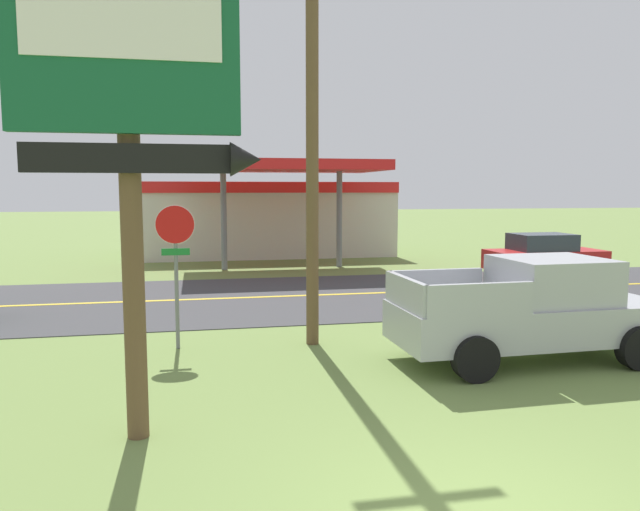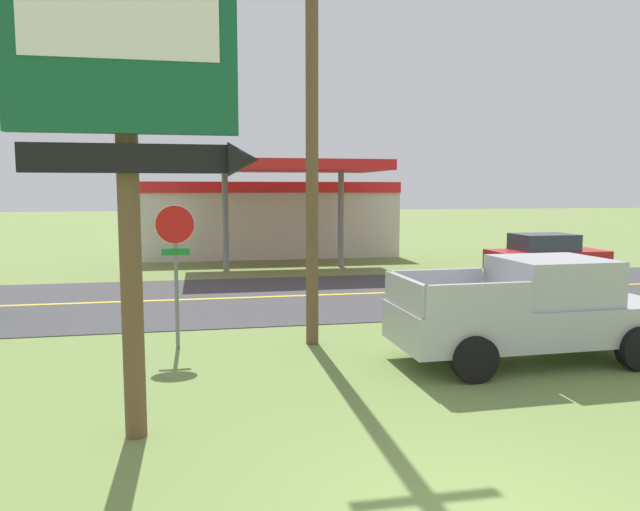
{
  "view_description": "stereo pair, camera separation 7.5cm",
  "coord_description": "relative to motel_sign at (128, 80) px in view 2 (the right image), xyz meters",
  "views": [
    {
      "loc": [
        -2.67,
        -5.1,
        3.26
      ],
      "look_at": [
        0.0,
        8.0,
        1.8
      ],
      "focal_mm": 34.19,
      "sensor_mm": 36.0,
      "label": 1
    },
    {
      "loc": [
        -2.6,
        -5.11,
        3.26
      ],
      "look_at": [
        0.0,
        8.0,
        1.8
      ],
      "focal_mm": 34.19,
      "sensor_mm": 36.0,
      "label": 2
    }
  ],
  "objects": [
    {
      "name": "pickup_silver_parked_on_lawn",
      "position": [
        6.99,
        2.41,
        -3.63
      ],
      "size": [
        5.25,
        2.34,
        1.96
      ],
      "color": "#A8AAAF",
      "rests_on": "ground"
    },
    {
      "name": "gas_station",
      "position": [
        4.25,
        22.57,
        -2.65
      ],
      "size": [
        12.0,
        11.5,
        4.4
      ],
      "color": "beige",
      "rests_on": "ground"
    },
    {
      "name": "utility_pole",
      "position": [
        3.12,
        4.46,
        0.68
      ],
      "size": [
        1.85,
        0.26,
        9.94
      ],
      "color": "brown",
      "rests_on": "ground"
    },
    {
      "name": "stop_sign",
      "position": [
        0.33,
        4.63,
        -2.57
      ],
      "size": [
        0.8,
        0.08,
        2.95
      ],
      "color": "slate",
      "rests_on": "ground"
    },
    {
      "name": "road_asphalt",
      "position": [
        3.42,
        10.16,
        -4.58
      ],
      "size": [
        140.0,
        8.0,
        0.02
      ],
      "primitive_type": "cube",
      "color": "#3D3D3F",
      "rests_on": "ground"
    },
    {
      "name": "motel_sign",
      "position": [
        0.0,
        0.0,
        0.0
      ],
      "size": [
        3.03,
        0.54,
        6.81
      ],
      "color": "brown",
      "rests_on": "ground"
    },
    {
      "name": "road_centre_line",
      "position": [
        3.42,
        10.16,
        -4.57
      ],
      "size": [
        126.0,
        0.2,
        0.01
      ],
      "primitive_type": "cube",
      "color": "gold",
      "rests_on": "road_asphalt"
    },
    {
      "name": "car_red_near_lane",
      "position": [
        13.25,
        12.16,
        -3.76
      ],
      "size": [
        4.2,
        2.0,
        1.64
      ],
      "color": "red",
      "rests_on": "ground"
    }
  ]
}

